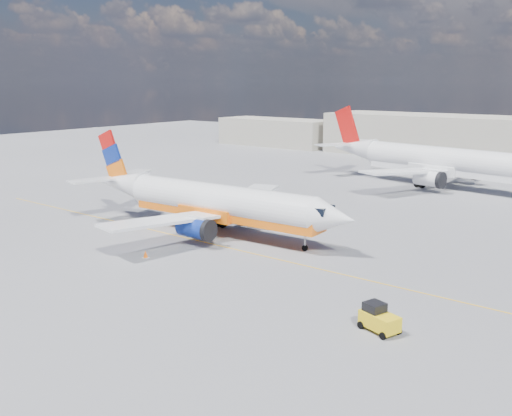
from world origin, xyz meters
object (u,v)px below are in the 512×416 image
Objects in this scene: gse_tug at (379,318)px; traffic_cone at (146,254)px; main_jet at (213,202)px; second_jet at (437,161)px.

gse_tug reaches higher than traffic_cone.
main_jet is 24.91m from gse_tug.
main_jet is at bearing 173.40° from gse_tug.
second_jet reaches higher than main_jet.
second_jet is 13.58× the size of gse_tug.
main_jet is at bearing -92.69° from second_jet.
traffic_cone is (-6.67, -47.08, -3.25)m from second_jet.
second_jet is at bearing 81.93° from traffic_cone.
main_jet is 38.54m from second_jet.
second_jet reaches higher than gse_tug.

